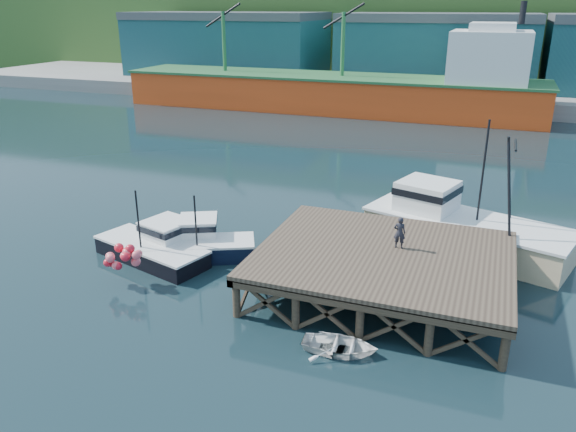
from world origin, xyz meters
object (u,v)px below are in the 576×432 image
at_px(dinghy, 340,346).
at_px(dockworker, 400,233).
at_px(boat_navy, 198,243).
at_px(boat_black, 155,246).
at_px(trawler, 462,224).

distance_m(dinghy, dockworker, 7.16).
relative_size(boat_navy, boat_black, 0.90).
relative_size(boat_navy, trawler, 0.54).
bearing_deg(boat_black, boat_navy, 45.79).
bearing_deg(dockworker, boat_navy, -3.00).
xyz_separation_m(boat_navy, boat_black, (-2.06, -1.17, -0.00)).
height_order(boat_black, dinghy, boat_black).
distance_m(trawler, dinghy, 13.00).
distance_m(boat_black, trawler, 17.41).
bearing_deg(dinghy, boat_black, 60.78).
bearing_deg(dinghy, boat_navy, 51.62).
relative_size(boat_navy, dockworker, 4.13).
xyz_separation_m(boat_black, dinghy, (12.09, -5.15, -0.46)).
xyz_separation_m(boat_navy, dockworker, (11.11, 0.26, 2.14)).
bearing_deg(dinghy, trawler, -22.85).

